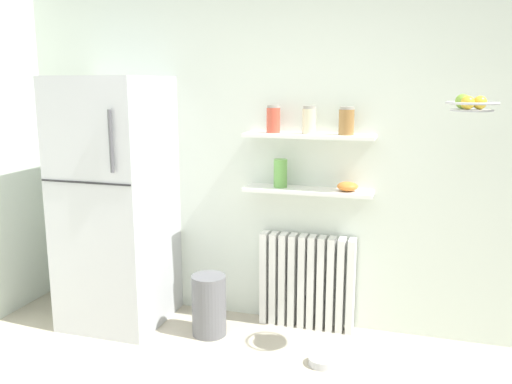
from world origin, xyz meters
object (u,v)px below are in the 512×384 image
at_px(radiator, 307,282).
at_px(trash_bin, 209,305).
at_px(refrigerator, 116,202).
at_px(storage_jar_1, 309,120).
at_px(storage_jar_2, 346,121).
at_px(pet_food_bowl, 322,361).
at_px(vase, 280,173).
at_px(storage_jar_0, 273,119).
at_px(shelf_bowl, 348,186).
at_px(hanging_fruit_basket, 471,104).

distance_m(radiator, trash_bin, 0.72).
bearing_deg(refrigerator, storage_jar_1, 10.14).
distance_m(storage_jar_2, pet_food_bowl, 1.56).
bearing_deg(storage_jar_1, vase, 180.00).
xyz_separation_m(refrigerator, radiator, (1.37, 0.27, -0.56)).
relative_size(storage_jar_1, vase, 0.95).
distance_m(trash_bin, pet_food_bowl, 0.88).
bearing_deg(storage_jar_0, refrigerator, -167.65).
relative_size(refrigerator, storage_jar_1, 9.54).
bearing_deg(refrigerator, trash_bin, -4.06).
relative_size(vase, shelf_bowl, 1.40).
height_order(radiator, storage_jar_1, storage_jar_1).
xyz_separation_m(storage_jar_1, trash_bin, (-0.63, -0.30, -1.29)).
relative_size(storage_jar_2, trash_bin, 0.43).
bearing_deg(radiator, trash_bin, -152.61).
bearing_deg(pet_food_bowl, refrigerator, 171.45).
xyz_separation_m(storage_jar_0, trash_bin, (-0.38, -0.30, -1.29)).
height_order(storage_jar_0, vase, storage_jar_0).
xyz_separation_m(storage_jar_1, hanging_fruit_basket, (0.98, -0.39, 0.13)).
relative_size(storage_jar_1, trash_bin, 0.43).
relative_size(storage_jar_2, pet_food_bowl, 1.04).
height_order(storage_jar_2, vase, storage_jar_2).
xyz_separation_m(radiator, storage_jar_0, (-0.25, -0.03, 1.16)).
bearing_deg(hanging_fruit_basket, shelf_bowl, 151.27).
height_order(storage_jar_0, hanging_fruit_basket, hanging_fruit_basket).
relative_size(radiator, trash_bin, 1.58).
relative_size(radiator, vase, 3.47).
distance_m(storage_jar_1, trash_bin, 1.46).
bearing_deg(trash_bin, storage_jar_1, 25.20).
relative_size(trash_bin, hanging_fruit_basket, 1.53).
height_order(storage_jar_1, storage_jar_2, storage_jar_1).
bearing_deg(storage_jar_1, trash_bin, -154.80).
xyz_separation_m(storage_jar_0, vase, (0.05, -0.00, -0.37)).
bearing_deg(trash_bin, storage_jar_2, 18.61).
height_order(pet_food_bowl, hanging_fruit_basket, hanging_fruit_basket).
bearing_deg(storage_jar_1, radiator, 90.00).
height_order(vase, trash_bin, vase).
bearing_deg(pet_food_bowl, vase, 130.39).
relative_size(storage_jar_1, shelf_bowl, 1.33).
bearing_deg(storage_jar_0, storage_jar_2, -0.00).
distance_m(vase, hanging_fruit_basket, 1.34).
bearing_deg(trash_bin, hanging_fruit_basket, -3.21).
relative_size(refrigerator, pet_food_bowl, 10.02).
distance_m(shelf_bowl, trash_bin, 1.27).
xyz_separation_m(shelf_bowl, hanging_fruit_basket, (0.71, -0.39, 0.57)).
bearing_deg(hanging_fruit_basket, trash_bin, 176.79).
xyz_separation_m(vase, pet_food_bowl, (0.41, -0.48, -1.11)).
xyz_separation_m(storage_jar_0, storage_jar_2, (0.50, -0.00, -0.00)).
distance_m(vase, trash_bin, 1.05).
xyz_separation_m(refrigerator, pet_food_bowl, (1.58, -0.24, -0.87)).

